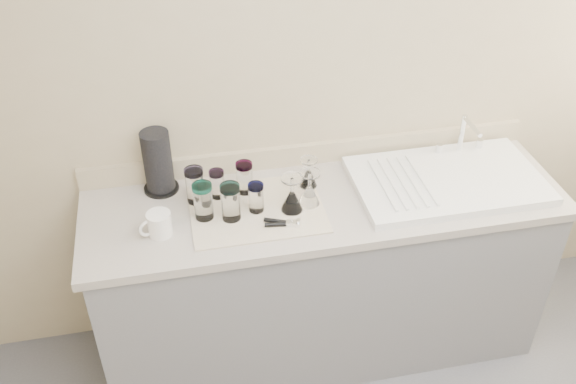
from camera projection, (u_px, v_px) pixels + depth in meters
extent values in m
cube|color=tan|center=(311.00, 93.00, 2.76)|extent=(3.50, 0.04, 2.50)
cube|color=slate|center=(322.00, 279.00, 3.01)|extent=(2.00, 0.60, 0.86)
cube|color=gray|center=(325.00, 203.00, 2.74)|extent=(2.06, 0.62, 0.04)
cube|color=white|center=(447.00, 180.00, 2.81)|extent=(0.82, 0.50, 0.03)
cylinder|color=silver|center=(462.00, 133.00, 2.93)|extent=(0.02, 0.02, 0.18)
cylinder|color=silver|center=(472.00, 126.00, 2.81)|extent=(0.02, 0.16, 0.02)
cylinder|color=silver|center=(439.00, 148.00, 2.95)|extent=(0.03, 0.03, 0.04)
cylinder|color=silver|center=(479.00, 143.00, 2.98)|extent=(0.03, 0.03, 0.04)
cube|color=silver|center=(257.00, 209.00, 2.67)|extent=(0.55, 0.42, 0.01)
cylinder|color=white|center=(195.00, 187.00, 2.67)|extent=(0.08, 0.08, 0.14)
cylinder|color=#A58FE3|center=(193.00, 172.00, 2.62)|extent=(0.08, 0.08, 0.02)
cylinder|color=white|center=(217.00, 185.00, 2.70)|extent=(0.06, 0.06, 0.11)
cylinder|color=purple|center=(216.00, 173.00, 2.66)|extent=(0.06, 0.06, 0.02)
cylinder|color=white|center=(245.00, 179.00, 2.72)|extent=(0.07, 0.07, 0.13)
cylinder|color=#E41D9B|center=(244.00, 165.00, 2.68)|extent=(0.07, 0.07, 0.02)
cylinder|color=white|center=(203.00, 203.00, 2.58)|extent=(0.08, 0.08, 0.14)
cylinder|color=#13856C|center=(202.00, 187.00, 2.53)|extent=(0.08, 0.08, 0.02)
cylinder|color=white|center=(231.00, 204.00, 2.57)|extent=(0.08, 0.08, 0.14)
cylinder|color=#3CB2AA|center=(230.00, 188.00, 2.52)|extent=(0.08, 0.08, 0.02)
cylinder|color=white|center=(256.00, 199.00, 2.62)|extent=(0.06, 0.06, 0.11)
cylinder|color=#1720D2|center=(256.00, 186.00, 2.58)|extent=(0.07, 0.07, 0.02)
cone|color=white|center=(308.00, 179.00, 2.78)|extent=(0.08, 0.08, 0.07)
cylinder|color=white|center=(309.00, 167.00, 2.74)|extent=(0.01, 0.01, 0.06)
cylinder|color=white|center=(309.00, 160.00, 2.72)|extent=(0.08, 0.08, 0.01)
cone|color=white|center=(292.00, 201.00, 2.63)|extent=(0.09, 0.09, 0.08)
cylinder|color=white|center=(292.00, 186.00, 2.59)|extent=(0.01, 0.01, 0.07)
cylinder|color=white|center=(292.00, 178.00, 2.57)|extent=(0.09, 0.09, 0.01)
cone|color=white|center=(309.00, 195.00, 2.67)|extent=(0.09, 0.09, 0.08)
cylinder|color=white|center=(310.00, 181.00, 2.63)|extent=(0.01, 0.01, 0.07)
cylinder|color=white|center=(310.00, 173.00, 2.60)|extent=(0.09, 0.09, 0.01)
cube|color=silver|center=(293.00, 224.00, 2.57)|extent=(0.06, 0.04, 0.02)
cylinder|color=black|center=(278.00, 224.00, 2.57)|extent=(0.11, 0.03, 0.02)
cylinder|color=black|center=(278.00, 221.00, 2.58)|extent=(0.11, 0.06, 0.02)
cylinder|color=white|center=(160.00, 224.00, 2.52)|extent=(0.13, 0.13, 0.10)
torus|color=white|center=(148.00, 228.00, 2.50)|extent=(0.07, 0.04, 0.07)
cylinder|color=black|center=(162.00, 188.00, 2.78)|extent=(0.15, 0.15, 0.01)
cylinder|color=black|center=(158.00, 161.00, 2.70)|extent=(0.12, 0.12, 0.27)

